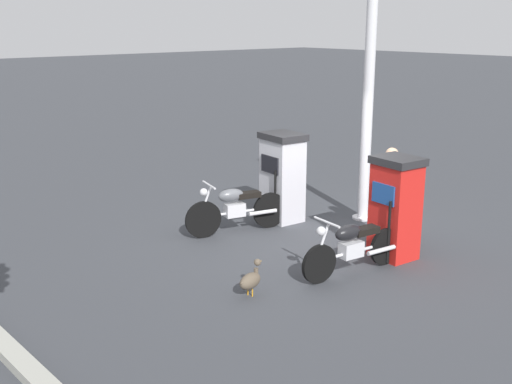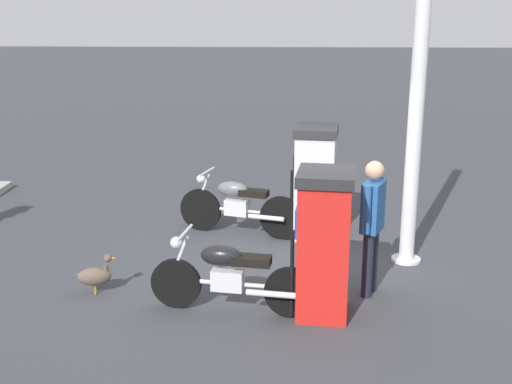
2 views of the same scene
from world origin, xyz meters
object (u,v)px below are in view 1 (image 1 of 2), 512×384
object	(u,v)px
fuel_pump_near	(282,177)
attendant_person	(390,188)
fuel_pump_far	(395,207)
motorcycle_near_pump	(236,207)
motorcycle_far_pump	(352,246)
wandering_duck	(251,280)
canopy_support_pole	(367,111)

from	to	relation	value
fuel_pump_near	attendant_person	world-z (taller)	fuel_pump_near
fuel_pump_far	motorcycle_near_pump	world-z (taller)	fuel_pump_far
fuel_pump_far	fuel_pump_near	bearing A→B (deg)	-90.00
fuel_pump_far	motorcycle_far_pump	bearing A→B (deg)	1.50
fuel_pump_far	motorcycle_far_pump	xyz separation A→B (m)	(1.05, 0.03, -0.39)
motorcycle_far_pump	wandering_duck	size ratio (longest dim) A/B	3.84
fuel_pump_near	canopy_support_pole	bearing A→B (deg)	141.61
fuel_pump_near	canopy_support_pole	xyz separation A→B (m)	(-1.24, 0.98, 1.23)
attendant_person	fuel_pump_near	bearing A→B (deg)	-73.99
attendant_person	wandering_duck	size ratio (longest dim) A/B	3.32
motorcycle_near_pump	wandering_duck	size ratio (longest dim) A/B	3.88
fuel_pump_near	motorcycle_far_pump	world-z (taller)	fuel_pump_near
attendant_person	canopy_support_pole	distance (m)	1.71
fuel_pump_far	motorcycle_near_pump	bearing A→B (deg)	-66.00
fuel_pump_far	wandering_duck	xyz separation A→B (m)	(2.72, -0.38, -0.61)
fuel_pump_near	wandering_duck	distance (m)	3.58
motorcycle_near_pump	wandering_duck	world-z (taller)	motorcycle_near_pump
motorcycle_near_pump	motorcycle_far_pump	size ratio (longest dim) A/B	1.01
motorcycle_near_pump	canopy_support_pole	world-z (taller)	canopy_support_pole
fuel_pump_near	motorcycle_near_pump	bearing A→B (deg)	0.74
wandering_duck	motorcycle_far_pump	bearing A→B (deg)	166.29
motorcycle_far_pump	fuel_pump_far	bearing A→B (deg)	-178.50
fuel_pump_near	wandering_duck	size ratio (longest dim) A/B	3.41
attendant_person	canopy_support_pole	bearing A→B (deg)	-120.57
motorcycle_near_pump	attendant_person	distance (m)	2.74
fuel_pump_near	wandering_duck	world-z (taller)	fuel_pump_near
canopy_support_pole	motorcycle_far_pump	bearing A→B (deg)	36.22
motorcycle_near_pump	canopy_support_pole	size ratio (longest dim) A/B	0.44
motorcycle_near_pump	wandering_duck	bearing A→B (deg)	55.13
motorcycle_far_pump	canopy_support_pole	world-z (taller)	canopy_support_pole
motorcycle_far_pump	fuel_pump_near	bearing A→B (deg)	-111.62
fuel_pump_far	wandering_duck	bearing A→B (deg)	-7.94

